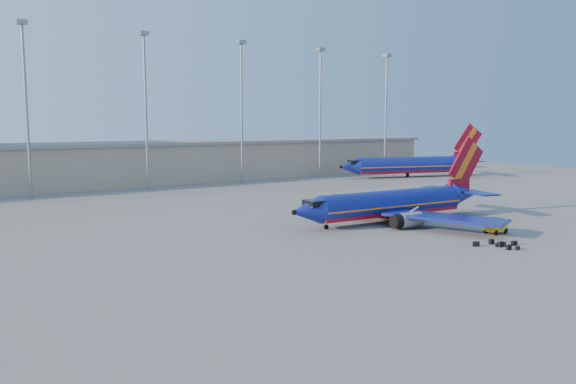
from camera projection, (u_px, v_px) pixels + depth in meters
The scene contains 7 objects.
ground at pixel (323, 225), 68.86m from camera, with size 220.00×220.00×0.00m, color slate.
terminal_building at pixel (195, 160), 121.41m from camera, with size 122.00×16.00×8.50m.
light_mast_row at pixel (196, 96), 107.15m from camera, with size 101.60×1.60×28.65m.
aircraft_main at pixel (395, 204), 70.82m from camera, with size 31.18×29.95×10.56m.
aircraft_second at pixel (411, 165), 128.41m from camera, with size 34.92×18.29×12.21m.
baggage_tug at pixel (496, 226), 63.18m from camera, with size 2.44×1.49×1.75m.
luggage_pile at pixel (500, 244), 56.54m from camera, with size 4.35×3.80×0.53m.
Camera 1 is at (-41.89, -53.53, 12.47)m, focal length 35.00 mm.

